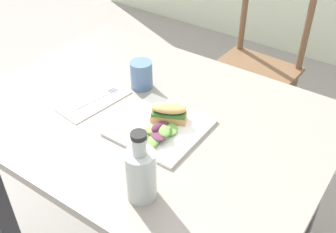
% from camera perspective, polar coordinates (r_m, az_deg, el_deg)
% --- Properties ---
extents(dining_table, '(1.10, 0.81, 0.74)m').
position_cam_1_polar(dining_table, '(1.34, -2.50, -4.31)').
color(dining_table, gray).
rests_on(dining_table, ground).
extents(chair_wooden_far, '(0.42, 0.42, 0.87)m').
position_cam_1_polar(chair_wooden_far, '(2.10, 12.25, 6.66)').
color(chair_wooden_far, brown).
rests_on(chair_wooden_far, ground).
extents(plate_lunch, '(0.25, 0.25, 0.01)m').
position_cam_1_polar(plate_lunch, '(1.19, -1.10, -1.53)').
color(plate_lunch, white).
rests_on(plate_lunch, dining_table).
extents(sandwich_half_front, '(0.12, 0.10, 0.06)m').
position_cam_1_polar(sandwich_half_front, '(1.19, 0.09, 0.60)').
color(sandwich_half_front, tan).
rests_on(sandwich_half_front, plate_lunch).
extents(salad_mixed_greens, '(0.11, 0.14, 0.03)m').
position_cam_1_polar(salad_mixed_greens, '(1.14, -1.33, -2.20)').
color(salad_mixed_greens, '#602D47').
rests_on(salad_mixed_greens, plate_lunch).
extents(napkin_folded, '(0.14, 0.25, 0.00)m').
position_cam_1_polar(napkin_folded, '(1.33, -10.45, 2.22)').
color(napkin_folded, silver).
rests_on(napkin_folded, dining_table).
extents(fork_on_napkin, '(0.05, 0.19, 0.00)m').
position_cam_1_polar(fork_on_napkin, '(1.33, -9.86, 2.65)').
color(fork_on_napkin, silver).
rests_on(fork_on_napkin, napkin_folded).
extents(bottle_cold_brew, '(0.07, 0.07, 0.20)m').
position_cam_1_polar(bottle_cold_brew, '(0.96, -3.86, -8.37)').
color(bottle_cold_brew, black).
rests_on(bottle_cold_brew, dining_table).
extents(cup_extra_side, '(0.07, 0.07, 0.10)m').
position_cam_1_polar(cup_extra_side, '(1.35, -3.78, 5.92)').
color(cup_extra_side, '#4C6B93').
rests_on(cup_extra_side, dining_table).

